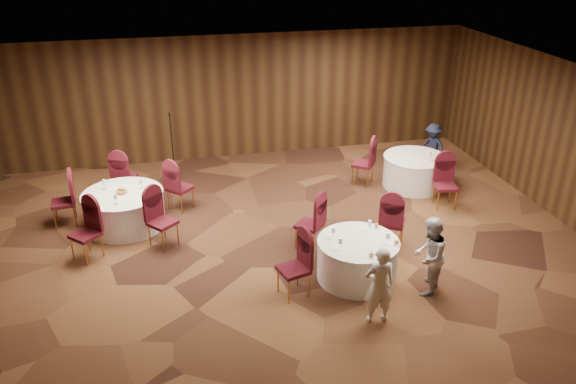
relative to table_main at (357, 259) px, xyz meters
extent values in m
plane|color=black|center=(-1.11, 1.24, -0.38)|extent=(12.00, 12.00, 0.00)
plane|color=silver|center=(-1.11, 1.24, 2.82)|extent=(12.00, 12.00, 0.00)
plane|color=black|center=(-1.11, 6.24, 1.22)|extent=(12.00, 0.00, 12.00)
plane|color=black|center=(-1.11, -3.76, 1.22)|extent=(12.00, 0.00, 12.00)
plane|color=black|center=(4.89, 1.24, 1.22)|extent=(0.00, 10.00, 10.00)
cylinder|color=silver|center=(0.00, 0.00, -0.02)|extent=(1.39, 1.39, 0.72)
cylinder|color=silver|center=(0.00, 0.00, 0.35)|extent=(1.42, 1.42, 0.03)
cylinder|color=silver|center=(-4.03, 2.87, -0.02)|extent=(1.60, 1.60, 0.72)
cylinder|color=silver|center=(-4.03, 2.87, 0.35)|extent=(1.63, 1.63, 0.03)
cylinder|color=silver|center=(2.59, 3.36, -0.02)|extent=(1.44, 1.44, 0.72)
cylinder|color=silver|center=(2.59, 3.36, 0.35)|extent=(1.47, 1.47, 0.03)
cylinder|color=silver|center=(0.44, -0.20, 0.37)|extent=(0.06, 0.06, 0.01)
cylinder|color=silver|center=(0.44, -0.20, 0.43)|extent=(0.01, 0.01, 0.11)
cone|color=silver|center=(0.44, -0.20, 0.53)|extent=(0.08, 0.08, 0.10)
cylinder|color=silver|center=(-0.38, -0.18, 0.37)|extent=(0.06, 0.06, 0.01)
cylinder|color=silver|center=(-0.38, -0.18, 0.43)|extent=(0.01, 0.01, 0.11)
cone|color=silver|center=(-0.38, -0.18, 0.53)|extent=(0.08, 0.08, 0.10)
cylinder|color=silver|center=(0.30, 0.28, 0.37)|extent=(0.06, 0.06, 0.01)
cylinder|color=silver|center=(0.30, 0.28, 0.43)|extent=(0.01, 0.01, 0.11)
cone|color=silver|center=(0.30, 0.28, 0.53)|extent=(0.08, 0.08, 0.10)
cylinder|color=silver|center=(-0.39, 0.19, 0.37)|extent=(0.06, 0.06, 0.01)
cylinder|color=silver|center=(-0.39, 0.19, 0.43)|extent=(0.01, 0.01, 0.11)
cone|color=silver|center=(-0.39, 0.19, 0.53)|extent=(0.08, 0.08, 0.10)
cylinder|color=white|center=(0.03, -0.53, 0.37)|extent=(0.15, 0.15, 0.01)
sphere|color=#9E6B33|center=(0.03, -0.53, 0.41)|extent=(0.08, 0.08, 0.08)
cylinder|color=white|center=(0.60, -0.25, 0.37)|extent=(0.15, 0.15, 0.01)
sphere|color=#9E6B33|center=(0.60, -0.25, 0.41)|extent=(0.08, 0.08, 0.08)
cylinder|color=white|center=(0.47, 0.39, 0.37)|extent=(0.15, 0.15, 0.01)
sphere|color=#9E6B33|center=(0.47, 0.39, 0.41)|extent=(0.08, 0.08, 0.08)
cylinder|color=silver|center=(-3.64, 3.00, 0.37)|extent=(0.06, 0.06, 0.01)
cylinder|color=silver|center=(-3.64, 3.00, 0.43)|extent=(0.01, 0.01, 0.11)
cone|color=silver|center=(-3.64, 3.00, 0.53)|extent=(0.08, 0.08, 0.10)
cylinder|color=silver|center=(-4.37, 3.14, 0.37)|extent=(0.06, 0.06, 0.01)
cylinder|color=silver|center=(-4.37, 3.14, 0.43)|extent=(0.01, 0.01, 0.11)
cone|color=silver|center=(-4.37, 3.14, 0.53)|extent=(0.08, 0.08, 0.10)
cylinder|color=silver|center=(-4.11, 2.40, 0.37)|extent=(0.06, 0.06, 0.01)
cylinder|color=silver|center=(-4.11, 2.40, 0.43)|extent=(0.01, 0.01, 0.11)
cone|color=silver|center=(-4.11, 2.40, 0.53)|extent=(0.08, 0.08, 0.10)
cylinder|color=brown|center=(-4.03, 2.87, 0.39)|extent=(0.22, 0.22, 0.06)
sphere|color=#9E6B33|center=(-4.06, 2.89, 0.45)|extent=(0.07, 0.07, 0.07)
sphere|color=#9E6B33|center=(-3.99, 2.85, 0.45)|extent=(0.07, 0.07, 0.07)
cylinder|color=silver|center=(2.80, 3.08, 0.37)|extent=(0.06, 0.06, 0.01)
cylinder|color=silver|center=(2.80, 3.08, 0.43)|extent=(0.01, 0.01, 0.11)
cone|color=silver|center=(2.80, 3.08, 0.53)|extent=(0.08, 0.08, 0.10)
cylinder|color=black|center=(-2.92, 5.01, -0.37)|extent=(0.24, 0.24, 0.02)
cylinder|color=black|center=(-2.92, 5.01, 0.47)|extent=(0.02, 0.02, 1.64)
cylinder|color=black|center=(-2.92, 5.06, 1.26)|extent=(0.04, 0.12, 0.04)
imported|color=silver|center=(-0.09, -1.20, 0.29)|extent=(0.49, 0.33, 1.33)
imported|color=#BDBCC2|center=(1.01, -0.64, 0.32)|extent=(0.83, 0.86, 1.39)
imported|color=black|center=(3.45, 4.22, 0.22)|extent=(0.72, 0.88, 1.19)
camera|label=1|loc=(-3.04, -7.82, 5.29)|focal=35.00mm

